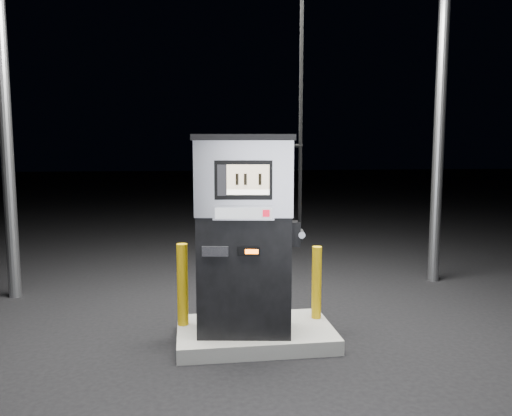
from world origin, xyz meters
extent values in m
plane|color=black|center=(0.00, 0.00, 0.00)|extent=(80.00, 80.00, 0.00)
cube|color=slate|center=(0.00, 0.00, 0.07)|extent=(1.60, 1.00, 0.15)
cylinder|color=gray|center=(-3.00, 2.00, 2.25)|extent=(0.16, 0.16, 4.50)
cylinder|color=gray|center=(3.00, 2.00, 2.25)|extent=(0.16, 0.16, 4.50)
cube|color=black|center=(-0.12, -0.10, 0.75)|extent=(0.98, 0.65, 1.20)
cube|color=silver|center=(-0.12, -0.10, 1.70)|extent=(1.00, 0.68, 0.72)
cube|color=black|center=(-0.12, -0.10, 2.09)|extent=(1.04, 0.72, 0.06)
cube|color=black|center=(-0.16, -0.37, 1.70)|extent=(0.53, 0.11, 0.36)
cube|color=tan|center=(-0.12, -0.40, 1.73)|extent=(0.39, 0.06, 0.23)
cube|color=white|center=(-0.12, -0.40, 1.59)|extent=(0.39, 0.06, 0.05)
cube|color=silver|center=(-0.16, -0.37, 1.39)|extent=(0.57, 0.11, 0.13)
cube|color=#A0A4A8|center=(-0.16, -0.39, 1.39)|extent=(0.52, 0.08, 0.10)
cube|color=red|center=(0.04, -0.42, 1.39)|extent=(0.07, 0.01, 0.07)
cube|color=black|center=(-0.11, -0.38, 1.03)|extent=(0.21, 0.05, 0.09)
cube|color=#FF640C|center=(-0.09, -0.39, 1.03)|extent=(0.12, 0.02, 0.04)
cube|color=black|center=(-0.43, -0.33, 1.03)|extent=(0.25, 0.06, 0.10)
cube|color=black|center=(0.38, -0.17, 1.15)|extent=(0.12, 0.18, 0.24)
cylinder|color=gray|center=(0.43, -0.18, 1.15)|extent=(0.10, 0.22, 0.07)
cylinder|color=black|center=(0.41, -0.23, 2.75)|extent=(0.04, 0.04, 2.97)
cylinder|color=gold|center=(-0.74, 0.18, 0.58)|extent=(0.13, 0.13, 0.86)
cylinder|color=gold|center=(0.70, 0.19, 0.55)|extent=(0.13, 0.13, 0.79)
camera|label=1|loc=(-0.68, -4.94, 1.99)|focal=35.00mm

